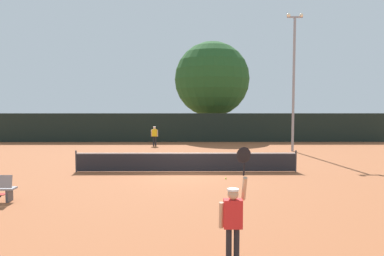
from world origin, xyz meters
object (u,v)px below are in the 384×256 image
(player_serving, at_px, (233,215))
(light_pole, at_px, (294,75))
(player_receiving, at_px, (155,134))
(parked_car_near, at_px, (247,129))
(tennis_ball, at_px, (226,178))
(large_tree, at_px, (212,79))
(spare_racket, at_px, (2,194))

(player_serving, relative_size, light_pole, 0.25)
(player_receiving, xyz_separation_m, parked_car_near, (9.00, 8.51, -0.19))
(tennis_ball, relative_size, parked_car_near, 0.02)
(player_serving, relative_size, large_tree, 0.24)
(player_serving, xyz_separation_m, tennis_ball, (0.72, 8.33, -1.03))
(large_tree, bearing_deg, spare_racket, -111.17)
(spare_racket, relative_size, large_tree, 0.05)
(light_pole, bearing_deg, spare_racket, -139.86)
(tennis_ball, height_order, light_pole, light_pole)
(large_tree, bearing_deg, light_pole, -66.76)
(spare_racket, bearing_deg, parked_car_near, 61.40)
(player_serving, distance_m, parked_car_near, 30.07)
(player_serving, relative_size, tennis_ball, 35.96)
(light_pole, relative_size, parked_car_near, 2.28)
(player_serving, distance_m, large_tree, 30.11)
(light_pole, distance_m, large_tree, 12.93)
(tennis_ball, bearing_deg, spare_racket, -162.67)
(spare_racket, bearing_deg, light_pole, 40.14)
(player_receiving, xyz_separation_m, large_tree, (5.23, 8.55, 5.10))
(player_receiving, distance_m, spare_racket, 16.01)
(player_serving, relative_size, spare_racket, 4.72)
(large_tree, height_order, parked_car_near, large_tree)
(player_receiving, height_order, spare_racket, player_receiving)
(light_pole, relative_size, large_tree, 0.98)
(player_serving, bearing_deg, parked_car_near, 80.03)
(player_serving, bearing_deg, spare_racket, 144.30)
(player_receiving, relative_size, spare_racket, 3.07)
(spare_racket, xyz_separation_m, large_tree, (9.29, 24.00, 6.05))
(tennis_ball, height_order, spare_racket, tennis_ball)
(large_tree, bearing_deg, parked_car_near, -0.54)
(spare_racket, relative_size, parked_car_near, 0.12)
(player_receiving, relative_size, light_pole, 0.16)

